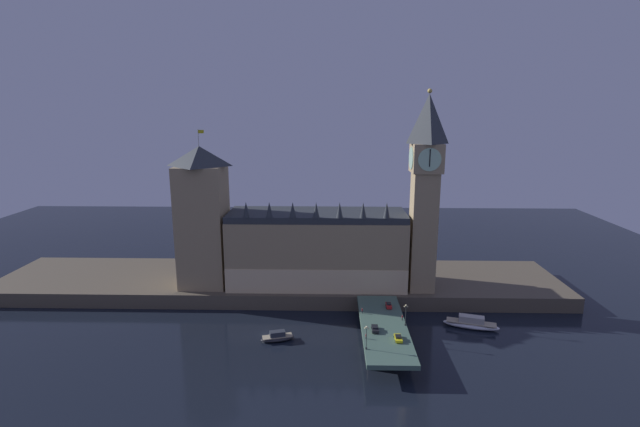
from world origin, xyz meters
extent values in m
plane|color=black|center=(0.00, 0.00, 0.00)|extent=(400.00, 400.00, 0.00)
cube|color=brown|center=(0.00, 39.00, 2.73)|extent=(220.00, 42.00, 5.46)
cube|color=tan|center=(15.42, 31.69, 18.19)|extent=(65.74, 22.38, 25.46)
cube|color=beige|center=(15.42, 20.38, 10.04)|extent=(65.74, 0.20, 9.17)
cube|color=#2D3338|center=(15.42, 31.69, 32.12)|extent=(65.74, 20.59, 2.40)
cone|color=#2D3338|center=(-9.24, 22.18, 36.12)|extent=(2.40, 2.40, 5.60)
cone|color=#2D3338|center=(-1.02, 22.18, 36.12)|extent=(2.40, 2.40, 5.60)
cone|color=#2D3338|center=(7.20, 22.18, 36.12)|extent=(2.40, 2.40, 5.60)
cone|color=#2D3338|center=(15.42, 22.18, 36.12)|extent=(2.40, 2.40, 5.60)
cone|color=#2D3338|center=(23.63, 22.18, 36.12)|extent=(2.40, 2.40, 5.60)
cone|color=#2D3338|center=(31.85, 22.18, 36.12)|extent=(2.40, 2.40, 5.60)
cone|color=#2D3338|center=(40.07, 22.18, 36.12)|extent=(2.40, 2.40, 5.60)
cube|color=tan|center=(53.78, 25.92, 27.22)|extent=(8.85, 8.85, 43.53)
cube|color=tan|center=(53.78, 25.92, 53.98)|extent=(10.44, 10.44, 9.99)
cylinder|color=#B7E5B7|center=(53.78, 20.58, 53.98)|extent=(7.85, 0.25, 7.85)
cylinder|color=#B7E5B7|center=(53.78, 31.27, 53.98)|extent=(7.85, 0.25, 7.85)
cylinder|color=#B7E5B7|center=(59.13, 25.92, 53.98)|extent=(0.25, 7.85, 7.85)
cylinder|color=#B7E5B7|center=(48.44, 25.92, 53.98)|extent=(0.25, 7.85, 7.85)
cube|color=black|center=(53.78, 20.39, 54.57)|extent=(0.36, 0.10, 5.89)
pyramid|color=#2D3338|center=(53.78, 25.92, 67.39)|extent=(10.44, 10.44, 16.81)
sphere|color=gold|center=(53.78, 25.92, 76.60)|extent=(1.60, 1.60, 1.60)
cube|color=tan|center=(-26.95, 29.92, 28.03)|extent=(16.85, 16.85, 45.13)
pyramid|color=#2D3338|center=(-26.95, 29.92, 54.14)|extent=(17.18, 17.18, 7.10)
cylinder|color=#99999E|center=(-26.95, 29.92, 60.70)|extent=(0.24, 0.24, 6.00)
cube|color=gold|center=(-25.85, 29.92, 62.80)|extent=(2.00, 0.08, 1.20)
cube|color=#476656|center=(36.99, -5.00, 5.25)|extent=(13.86, 46.00, 1.40)
cube|color=brown|center=(36.99, -18.80, 2.27)|extent=(11.78, 3.20, 4.55)
cube|color=brown|center=(36.99, -9.60, 2.27)|extent=(11.78, 3.20, 4.55)
cube|color=brown|center=(36.99, -0.40, 2.27)|extent=(11.78, 3.20, 4.55)
cube|color=brown|center=(36.99, 8.80, 2.27)|extent=(11.78, 3.20, 4.55)
cube|color=black|center=(33.94, -8.74, 6.54)|extent=(1.92, 4.51, 0.83)
cube|color=black|center=(33.94, -8.74, 7.18)|extent=(1.57, 2.03, 0.45)
cylinder|color=black|center=(33.03, -7.34, 6.27)|extent=(0.22, 0.64, 0.64)
cylinder|color=black|center=(34.85, -7.34, 6.27)|extent=(0.22, 0.64, 0.64)
cylinder|color=black|center=(33.03, -10.14, 6.27)|extent=(0.22, 0.64, 0.64)
cylinder|color=black|center=(34.85, -10.14, 6.27)|extent=(0.22, 0.64, 0.64)
cube|color=yellow|center=(40.04, -14.30, 6.48)|extent=(1.97, 4.52, 0.71)
cube|color=black|center=(40.04, -14.30, 7.06)|extent=(1.61, 2.03, 0.45)
cylinder|color=black|center=(40.97, -15.70, 6.27)|extent=(0.22, 0.64, 0.64)
cylinder|color=black|center=(39.11, -15.70, 6.27)|extent=(0.22, 0.64, 0.64)
cylinder|color=black|center=(40.97, -12.90, 6.27)|extent=(0.22, 0.64, 0.64)
cylinder|color=black|center=(39.11, -12.90, 6.27)|extent=(0.22, 0.64, 0.64)
cube|color=red|center=(40.04, 8.25, 6.58)|extent=(1.76, 4.08, 0.91)
cube|color=black|center=(40.04, 8.25, 7.26)|extent=(1.44, 1.83, 0.45)
cylinder|color=black|center=(40.87, 6.99, 6.27)|extent=(0.22, 0.64, 0.64)
cylinder|color=black|center=(39.20, 6.99, 6.27)|extent=(0.22, 0.64, 0.64)
cylinder|color=black|center=(40.87, 9.51, 6.27)|extent=(0.22, 0.64, 0.64)
cylinder|color=black|center=(39.20, 9.51, 6.27)|extent=(0.22, 0.64, 0.64)
cylinder|color=black|center=(30.89, -13.75, 6.32)|extent=(0.28, 0.28, 0.75)
cylinder|color=maroon|center=(30.89, -13.75, 7.01)|extent=(0.38, 0.38, 0.62)
sphere|color=tan|center=(30.89, -13.75, 7.42)|extent=(0.20, 0.20, 0.20)
cylinder|color=black|center=(43.09, -1.38, 6.37)|extent=(0.28, 0.28, 0.85)
cylinder|color=maroon|center=(43.09, -1.38, 7.15)|extent=(0.38, 0.38, 0.71)
sphere|color=tan|center=(43.09, -1.38, 7.62)|extent=(0.23, 0.23, 0.23)
cylinder|color=black|center=(30.89, 3.39, 6.39)|extent=(0.28, 0.28, 0.88)
cylinder|color=maroon|center=(30.89, 3.39, 7.19)|extent=(0.38, 0.38, 0.73)
sphere|color=tan|center=(30.89, 3.39, 7.67)|extent=(0.24, 0.24, 0.24)
cylinder|color=#2D3333|center=(30.49, -19.72, 6.20)|extent=(0.56, 0.56, 0.50)
cylinder|color=#2D3333|center=(30.49, -19.72, 9.21)|extent=(0.18, 0.18, 5.53)
sphere|color=#F9E5A3|center=(30.49, -19.72, 12.53)|extent=(0.60, 0.60, 0.60)
sphere|color=#F9E5A3|center=(30.04, -19.72, 12.18)|extent=(0.44, 0.44, 0.44)
sphere|color=#F9E5A3|center=(30.94, -19.72, 12.18)|extent=(0.44, 0.44, 0.44)
cylinder|color=#2D3333|center=(43.49, -5.00, 6.20)|extent=(0.56, 0.56, 0.50)
cylinder|color=#2D3333|center=(43.49, -5.00, 9.20)|extent=(0.18, 0.18, 5.51)
sphere|color=#F9E5A3|center=(43.49, -5.00, 12.51)|extent=(0.60, 0.60, 0.60)
sphere|color=#F9E5A3|center=(43.04, -5.00, 12.16)|extent=(0.44, 0.44, 0.44)
sphere|color=#F9E5A3|center=(43.94, -5.00, 12.16)|extent=(0.44, 0.44, 0.44)
ellipsoid|color=#28282D|center=(4.17, -4.33, 0.79)|extent=(11.09, 6.31, 1.58)
cube|color=tan|center=(4.17, -4.33, 1.51)|extent=(9.68, 5.27, 0.24)
cube|color=#2D333D|center=(4.17, -4.33, 2.42)|extent=(5.15, 3.44, 1.58)
ellipsoid|color=white|center=(66.99, 5.85, 1.05)|extent=(18.43, 9.55, 2.10)
cube|color=tan|center=(66.99, 5.85, 2.00)|extent=(16.12, 8.04, 0.24)
cube|color=#B7B2A8|center=(66.99, 5.85, 3.17)|extent=(8.52, 5.06, 2.10)
camera|label=1|loc=(20.56, -136.18, 70.01)|focal=26.00mm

